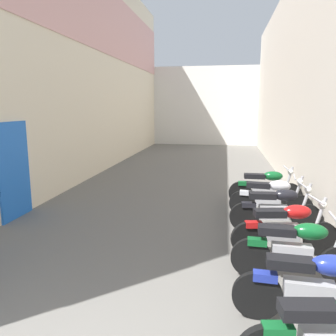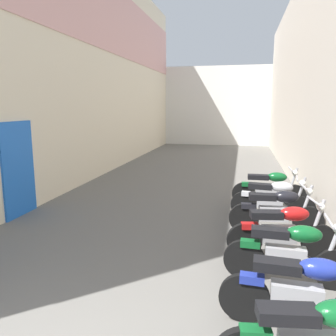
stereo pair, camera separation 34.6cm
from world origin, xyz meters
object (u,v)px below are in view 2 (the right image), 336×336
object	(u,v)px
motorcycle_seventh	(269,187)
motorcycle_sixth	(273,199)
motorcycle_second	(302,290)
motorcycle_fifth	(277,210)
motorcycle_fourth	(283,230)
motorcycle_third	(290,251)

from	to	relation	value
motorcycle_seventh	motorcycle_sixth	bearing A→B (deg)	-90.00
motorcycle_second	motorcycle_sixth	xyz separation A→B (m)	(-0.00, 3.89, 0.00)
motorcycle_fifth	motorcycle_fourth	bearing A→B (deg)	-90.01
motorcycle_third	motorcycle_seventh	distance (m)	3.89
motorcycle_fifth	motorcycle_sixth	bearing A→B (deg)	90.00
motorcycle_second	motorcycle_third	distance (m)	1.05
motorcycle_second	motorcycle_fifth	bearing A→B (deg)	90.00
motorcycle_fourth	motorcycle_seventh	xyz separation A→B (m)	(0.00, 3.02, 0.00)
motorcycle_sixth	motorcycle_seventh	distance (m)	1.05
motorcycle_fourth	motorcycle_fifth	world-z (taller)	same
motorcycle_fourth	motorcycle_fifth	xyz separation A→B (m)	(0.00, 1.11, 0.00)
motorcycle_second	motorcycle_fifth	xyz separation A→B (m)	(-0.00, 3.03, 0.00)
motorcycle_fifth	motorcycle_sixth	size ratio (longest dim) A/B	1.00
motorcycle_fifth	motorcycle_seventh	bearing A→B (deg)	90.00
motorcycle_fourth	motorcycle_seventh	world-z (taller)	same
motorcycle_third	motorcycle_sixth	size ratio (longest dim) A/B	1.00
motorcycle_third	motorcycle_sixth	distance (m)	2.84
motorcycle_second	motorcycle_fifth	world-z (taller)	same
motorcycle_fourth	motorcycle_sixth	bearing A→B (deg)	90.00
motorcycle_fourth	motorcycle_sixth	size ratio (longest dim) A/B	0.99
motorcycle_second	motorcycle_third	bearing A→B (deg)	90.00
motorcycle_fourth	motorcycle_third	bearing A→B (deg)	-89.99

